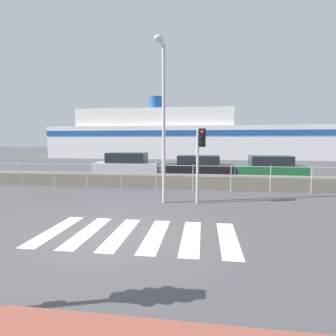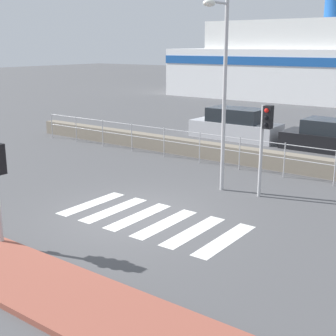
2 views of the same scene
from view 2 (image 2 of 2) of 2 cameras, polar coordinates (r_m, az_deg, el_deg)
name	(u,v)px [view 2 (image 2 of 2)]	position (r m, az deg, el deg)	size (l,w,h in m)	color
ground_plane	(134,215)	(12.95, -4.19, -5.76)	(160.00, 160.00, 0.00)	#4C4C4F
sidewalk_brick	(5,269)	(10.43, -19.29, -11.51)	(24.00, 1.80, 0.12)	#934C3D
crosswalk	(152,220)	(12.58, -2.02, -6.34)	(4.95, 2.40, 0.01)	silver
seawall	(250,157)	(18.47, 9.95, 1.36)	(23.54, 0.55, 0.65)	slate
harbor_fence	(240,148)	(17.60, 8.74, 2.38)	(21.22, 0.04, 1.25)	#B2B2B5
traffic_light_far	(265,131)	(14.22, 11.77, 4.48)	(0.34, 0.32, 2.82)	#B2B2B5
streetlamp	(221,75)	(14.36, 6.47, 11.18)	(0.32, 1.28, 5.85)	#B2B2B5
parked_car_silver	(235,126)	(23.64, 8.22, 5.14)	(4.47, 1.72, 1.52)	#BCBCC1
parked_car_black	(336,138)	(21.79, 19.75, 3.45)	(4.57, 1.79, 1.38)	black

